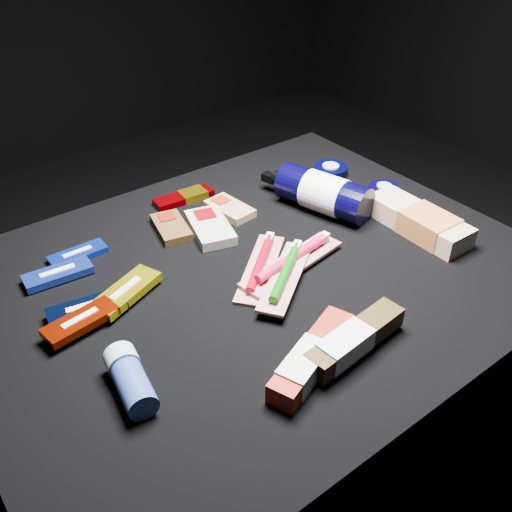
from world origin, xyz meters
TOP-DOWN VIEW (x-y plane):
  - ground at (0.00, 0.00)m, footprint 3.00×3.00m
  - cloth_table at (0.00, 0.00)m, footprint 0.98×0.78m
  - luna_bar_0 at (-0.23, 0.23)m, footprint 0.10×0.04m
  - luna_bar_1 at (-0.28, 0.19)m, footprint 0.12×0.05m
  - luna_bar_2 at (-0.28, 0.07)m, footprint 0.13×0.07m
  - luna_bar_3 at (-0.21, 0.06)m, footprint 0.14×0.09m
  - luna_bar_4 at (-0.30, 0.04)m, footprint 0.12×0.06m
  - clif_bar_0 at (-0.05, 0.20)m, footprint 0.08×0.11m
  - clif_bar_1 at (0.01, 0.16)m, footprint 0.10×0.14m
  - clif_bar_2 at (0.08, 0.19)m, footprint 0.07×0.11m
  - power_bar at (0.04, 0.29)m, footprint 0.13×0.05m
  - lotion_bottle at (0.24, 0.08)m, footprint 0.13×0.25m
  - cream_tin_upper at (0.36, 0.19)m, footprint 0.08×0.08m
  - cream_tin_lower at (0.39, 0.05)m, footprint 0.07×0.07m
  - bodywash_bottle at (0.33, -0.09)m, footprint 0.08×0.22m
  - deodorant_stick at (-0.30, -0.12)m, footprint 0.06×0.12m
  - toothbrush_pack_0 at (0.02, -0.00)m, footprint 0.19×0.17m
  - toothbrush_pack_1 at (0.06, -0.04)m, footprint 0.23×0.08m
  - toothbrush_pack_2 at (0.02, -0.06)m, footprint 0.19×0.15m
  - toothpaste_carton_red at (-0.08, -0.23)m, footprint 0.19×0.11m
  - toothpaste_carton_green at (-0.01, -0.25)m, footprint 0.19×0.06m

SIDE VIEW (x-z plane):
  - ground at x=0.00m, z-range 0.00..0.00m
  - cloth_table at x=0.00m, z-range 0.00..0.40m
  - luna_bar_0 at x=-0.23m, z-range 0.40..0.41m
  - power_bar at x=0.04m, z-range 0.40..0.42m
  - clif_bar_2 at x=0.08m, z-range 0.40..0.42m
  - toothbrush_pack_0 at x=0.02m, z-range 0.40..0.42m
  - clif_bar_0 at x=-0.05m, z-range 0.40..0.42m
  - cream_tin_lower at x=0.39m, z-range 0.40..0.42m
  - luna_bar_1 at x=-0.28m, z-range 0.40..0.42m
  - clif_bar_1 at x=0.01m, z-range 0.40..0.42m
  - cream_tin_upper at x=0.36m, z-range 0.40..0.42m
  - luna_bar_2 at x=-0.28m, z-range 0.40..0.42m
  - luna_bar_3 at x=-0.21m, z-range 0.41..0.42m
  - toothbrush_pack_1 at x=0.06m, z-range 0.40..0.43m
  - luna_bar_4 at x=-0.30m, z-range 0.41..0.42m
  - toothpaste_carton_red at x=-0.08m, z-range 0.40..0.44m
  - bodywash_bottle at x=0.33m, z-range 0.40..0.44m
  - deodorant_stick at x=-0.30m, z-range 0.40..0.45m
  - toothbrush_pack_2 at x=0.02m, z-range 0.41..0.43m
  - toothpaste_carton_green at x=-0.01m, z-range 0.41..0.44m
  - lotion_bottle at x=0.24m, z-range 0.40..0.48m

